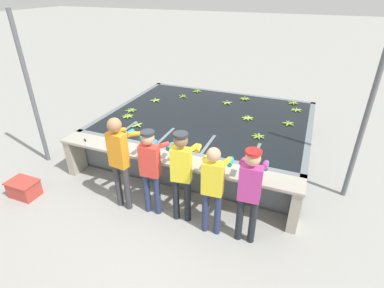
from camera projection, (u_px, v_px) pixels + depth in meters
ground_plane at (167, 201)px, 5.58m from camera, size 80.00×80.00×0.00m
wash_tank at (208, 132)px, 7.25m from camera, size 4.65×3.72×0.83m
work_ledge at (171, 168)px, 5.48m from camera, size 4.65×0.45×0.83m
worker_0 at (120, 155)px, 4.99m from camera, size 0.46×0.74×1.74m
worker_1 at (151, 165)px, 4.92m from camera, size 0.44×0.72×1.58m
worker_2 at (182, 169)px, 4.73m from camera, size 0.47×0.74×1.65m
worker_3 at (213, 184)px, 4.51m from camera, size 0.44×0.72×1.56m
worker_4 at (250, 188)px, 4.32m from camera, size 0.43×0.72×1.62m
banana_bunch_floating_0 at (247, 118)px, 6.89m from camera, size 0.28×0.28×0.08m
banana_bunch_floating_1 at (288, 123)px, 6.63m from camera, size 0.27×0.28×0.08m
banana_bunch_floating_2 at (293, 103)px, 7.76m from camera, size 0.28×0.28×0.08m
banana_bunch_floating_3 at (130, 133)px, 6.20m from camera, size 0.28×0.28×0.08m
banana_bunch_floating_4 at (128, 116)px, 6.98m from camera, size 0.28×0.28×0.08m
banana_bunch_floating_5 at (227, 103)px, 7.77m from camera, size 0.26×0.28×0.08m
banana_bunch_floating_6 at (183, 96)px, 8.19m from camera, size 0.28×0.28×0.08m
banana_bunch_floating_7 at (197, 91)px, 8.59m from camera, size 0.27×0.28×0.08m
banana_bunch_floating_8 at (296, 110)px, 7.33m from camera, size 0.26×0.28×0.08m
banana_bunch_floating_9 at (258, 136)px, 6.07m from camera, size 0.28×0.28×0.08m
banana_bunch_floating_10 at (137, 125)px, 6.55m from camera, size 0.27×0.27×0.08m
banana_bunch_floating_11 at (245, 99)px, 8.03m from camera, size 0.28×0.28×0.08m
banana_bunch_floating_12 at (131, 110)px, 7.30m from camera, size 0.27×0.28×0.08m
banana_bunch_floating_13 at (155, 100)px, 7.92m from camera, size 0.28×0.27×0.08m
banana_bunch_ledge_0 at (111, 144)px, 5.77m from camera, size 0.28×0.28×0.08m
knife_0 at (152, 153)px, 5.48m from camera, size 0.34×0.15×0.02m
knife_1 at (86, 142)px, 5.88m from camera, size 0.29×0.24×0.02m
crate at (24, 188)px, 5.66m from camera, size 0.55×0.39×0.32m
support_post_left at (31, 93)px, 6.13m from camera, size 0.09×0.09×3.20m
support_post_right at (366, 118)px, 5.00m from camera, size 0.09×0.09×3.20m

